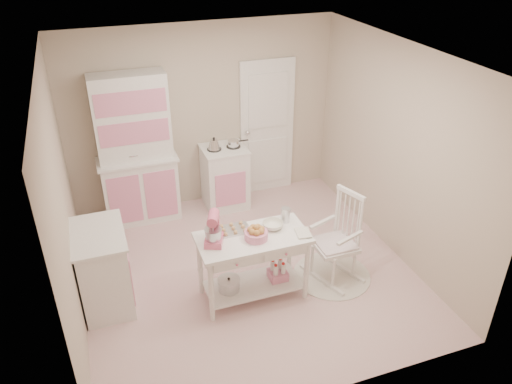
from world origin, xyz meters
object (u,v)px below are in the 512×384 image
Objects in this scene: work_table at (253,266)px; hutch at (136,151)px; stand_mixer at (213,230)px; rocking_chair at (335,238)px; bread_basket at (256,235)px; stove at (225,177)px; base_cabinet at (104,268)px.

hutch is at bearing 113.76° from work_table.
rocking_chair is at bearing 21.09° from stand_mixer.
stand_mixer reaches higher than bread_basket.
bread_basket is at bearing 12.83° from stand_mixer.
stove is 2.16m from rocking_chair.
stove is at bearing 82.09° from work_table.
bread_basket is at bearing -17.11° from base_cabinet.
stove is 3.68× the size of bread_basket.
hutch is at bearing 113.72° from bread_basket.
stove is 0.77× the size of work_table.
stand_mixer is (0.50, -2.06, -0.07)m from hutch.
hutch is 2.26× the size of base_cabinet.
hutch is at bearing 125.42° from stand_mixer.
base_cabinet is (-0.64, -1.65, -0.58)m from hutch.
bread_basket is (-0.26, -2.08, 0.39)m from stove.
rocking_chair is 4.40× the size of bread_basket.
hutch is 2.88m from rocking_chair.
hutch is 1.33m from stove.
stove is 1.00× the size of base_cabinet.
base_cabinet is at bearing -111.05° from hutch.
stand_mixer is 1.36× the size of bread_basket.
work_table is at bearing -15.62° from base_cabinet.
stand_mixer reaches higher than work_table.
hutch reaches higher than bread_basket.
rocking_chair is 1.48m from stand_mixer.
stand_mixer is at bearing 170.96° from bread_basket.
base_cabinet is 3.68× the size of bread_basket.
rocking_chair is at bearing 0.04° from work_table.
work_table is (-0.28, -2.03, -0.06)m from stove.
base_cabinet reaches higher than bread_basket.
hutch is 1.73× the size of work_table.
rocking_chair is (1.92, -2.08, -0.49)m from hutch.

